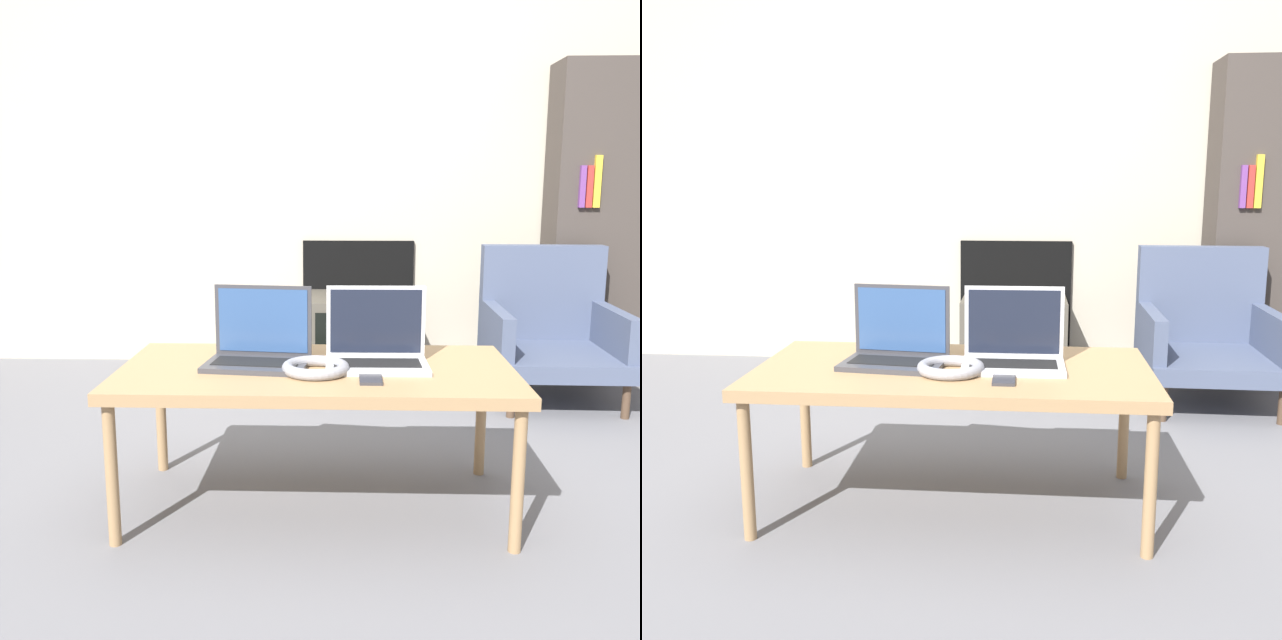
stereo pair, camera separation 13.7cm
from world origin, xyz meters
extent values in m
plane|color=slate|center=(0.00, 0.00, 0.00)|extent=(14.00, 14.00, 0.00)
cube|color=#B7AD99|center=(0.00, 2.13, 1.30)|extent=(7.00, 0.06, 2.60)
cube|color=black|center=(0.16, 2.09, 0.35)|extent=(0.62, 0.03, 0.70)
cube|color=#9E7A51|center=(0.00, 0.22, 0.44)|extent=(1.22, 0.63, 0.04)
cylinder|color=#9E7A51|center=(-0.57, -0.06, 0.21)|extent=(0.04, 0.04, 0.42)
cylinder|color=#9E7A51|center=(0.57, -0.06, 0.21)|extent=(0.04, 0.04, 0.42)
cylinder|color=#9E7A51|center=(-0.57, 0.49, 0.21)|extent=(0.04, 0.04, 0.42)
cylinder|color=#9E7A51|center=(0.57, 0.49, 0.21)|extent=(0.04, 0.04, 0.42)
cube|color=#38383D|center=(-0.19, 0.21, 0.47)|extent=(0.34, 0.24, 0.02)
cube|color=black|center=(-0.19, 0.21, 0.48)|extent=(0.28, 0.14, 0.00)
cube|color=#38383D|center=(-0.18, 0.31, 0.59)|extent=(0.31, 0.04, 0.23)
cube|color=#2D4C7F|center=(-0.18, 0.30, 0.59)|extent=(0.29, 0.04, 0.20)
cube|color=silver|center=(0.19, 0.21, 0.47)|extent=(0.32, 0.21, 0.02)
cube|color=black|center=(0.19, 0.21, 0.48)|extent=(0.27, 0.12, 0.00)
cube|color=silver|center=(0.18, 0.31, 0.59)|extent=(0.31, 0.01, 0.23)
cube|color=black|center=(0.18, 0.30, 0.59)|extent=(0.29, 0.01, 0.20)
torus|color=gray|center=(0.00, 0.14, 0.48)|extent=(0.20, 0.20, 0.03)
cube|color=#333338|center=(0.16, 0.07, 0.47)|extent=(0.07, 0.12, 0.01)
cube|color=#4C473D|center=(0.16, 1.84, 0.21)|extent=(0.54, 0.49, 0.43)
cube|color=black|center=(0.16, 1.59, 0.21)|extent=(0.45, 0.01, 0.33)
cube|color=#47516B|center=(1.08, 1.40, 0.20)|extent=(0.61, 0.66, 0.08)
cube|color=#47516B|center=(1.08, 1.67, 0.48)|extent=(0.60, 0.11, 0.47)
cube|color=#47516B|center=(0.80, 1.40, 0.34)|extent=(0.07, 0.59, 0.20)
cube|color=#47516B|center=(1.35, 1.39, 0.34)|extent=(0.07, 0.59, 0.20)
cylinder|color=#4C3828|center=(0.82, 1.12, 0.08)|extent=(0.04, 0.04, 0.16)
cylinder|color=#4C3828|center=(1.33, 1.12, 0.08)|extent=(0.04, 0.04, 0.16)
cylinder|color=#4C3828|center=(0.82, 1.67, 0.08)|extent=(0.04, 0.04, 0.16)
cylinder|color=#4C3828|center=(1.33, 1.67, 0.08)|extent=(0.04, 0.04, 0.16)
cube|color=#6B387F|center=(1.28, 1.77, 1.00)|extent=(0.03, 0.02, 0.21)
cube|color=#B22D28|center=(1.32, 1.77, 1.00)|extent=(0.03, 0.02, 0.21)
cube|color=gold|center=(1.35, 1.77, 1.03)|extent=(0.03, 0.02, 0.26)
camera|label=1|loc=(0.08, -1.92, 1.02)|focal=40.00mm
camera|label=2|loc=(0.22, -1.91, 1.02)|focal=40.00mm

